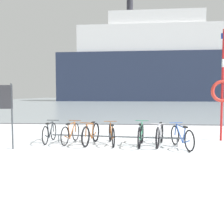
{
  "coord_description": "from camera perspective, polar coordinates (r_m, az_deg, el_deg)",
  "views": [
    {
      "loc": [
        1.03,
        -4.82,
        1.75
      ],
      "look_at": [
        0.25,
        6.72,
        0.95
      ],
      "focal_mm": 41.3,
      "sensor_mm": 36.0,
      "label": 1
    }
  ],
  "objects": [
    {
      "name": "bicycle_2",
      "position": [
        9.04,
        -4.67,
        -4.85
      ],
      "size": [
        0.52,
        1.71,
        0.82
      ],
      "color": "black",
      "rests_on": "ground"
    },
    {
      "name": "bicycle_4",
      "position": [
        8.78,
        6.39,
        -5.08
      ],
      "size": [
        0.46,
        1.66,
        0.83
      ],
      "color": "black",
      "rests_on": "ground"
    },
    {
      "name": "rescue_post",
      "position": [
        10.49,
        23.22,
        4.73
      ],
      "size": [
        0.84,
        0.13,
        4.14
      ],
      "color": "red",
      "rests_on": "ground"
    },
    {
      "name": "ground",
      "position": [
        58.76,
        2.87,
        2.22
      ],
      "size": [
        80.0,
        132.0,
        0.08
      ],
      "color": "silver"
    },
    {
      "name": "bicycle_1",
      "position": [
        9.33,
        -9.14,
        -4.67
      ],
      "size": [
        0.46,
        1.64,
        0.79
      ],
      "color": "black",
      "rests_on": "ground"
    },
    {
      "name": "bicycle_5",
      "position": [
        8.95,
        10.52,
        -5.0
      ],
      "size": [
        0.57,
        1.73,
        0.81
      ],
      "color": "black",
      "rests_on": "ground"
    },
    {
      "name": "bicycle_0",
      "position": [
        9.65,
        -13.64,
        -4.46
      ],
      "size": [
        0.46,
        1.61,
        0.78
      ],
      "color": "black",
      "rests_on": "ground"
    },
    {
      "name": "bicycle_6",
      "position": [
        8.72,
        15.17,
        -5.37
      ],
      "size": [
        0.56,
        1.73,
        0.79
      ],
      "color": "black",
      "rests_on": "ground"
    },
    {
      "name": "ferry_ship",
      "position": [
        67.79,
        10.24,
        10.26
      ],
      "size": [
        52.16,
        10.37,
        27.6
      ],
      "color": "#232D47",
      "rests_on": "ground"
    },
    {
      "name": "info_sign",
      "position": [
        8.83,
        -22.79,
        1.53
      ],
      "size": [
        0.55,
        0.07,
        2.09
      ],
      "color": "#33383D",
      "rests_on": "ground"
    },
    {
      "name": "bike_rack",
      "position": [
        8.98,
        0.75,
        -5.53
      ],
      "size": [
        4.61,
        0.6,
        0.31
      ],
      "color": "#4C5156",
      "rests_on": "ground"
    },
    {
      "name": "bicycle_3",
      "position": [
        9.01,
        -0.09,
        -4.98
      ],
      "size": [
        0.48,
        1.72,
        0.77
      ],
      "color": "black",
      "rests_on": "ground"
    }
  ]
}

